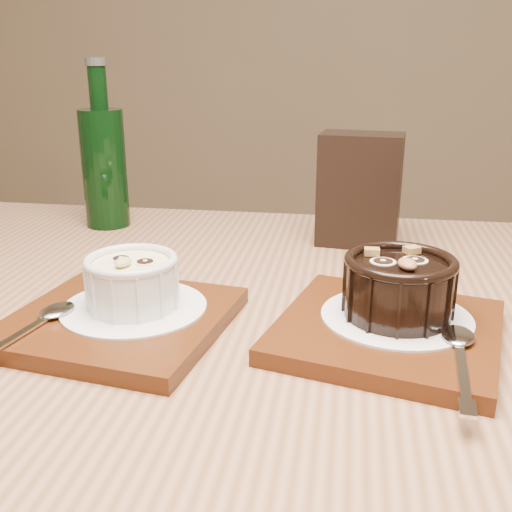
{
  "coord_description": "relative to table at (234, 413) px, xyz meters",
  "views": [
    {
      "loc": [
        0.15,
        -0.43,
        0.98
      ],
      "look_at": [
        0.05,
        0.05,
        0.81
      ],
      "focal_mm": 42.0,
      "sensor_mm": 36.0,
      "label": 1
    }
  ],
  "objects": [
    {
      "name": "condiment_stand",
      "position": [
        0.09,
        0.27,
        0.16
      ],
      "size": [
        0.1,
        0.07,
        0.14
      ],
      "primitive_type": "cube",
      "rotation": [
        0.0,
        0.0,
        -0.06
      ],
      "color": "black",
      "rests_on": "table"
    },
    {
      "name": "spoon_left",
      "position": [
        -0.15,
        -0.07,
        0.11
      ],
      "size": [
        0.04,
        0.14,
        0.01
      ],
      "primitive_type": null,
      "rotation": [
        0.0,
        0.0,
        -0.13
      ],
      "color": "silver",
      "rests_on": "tray_left"
    },
    {
      "name": "tray_left",
      "position": [
        -0.1,
        -0.03,
        0.1
      ],
      "size": [
        0.2,
        0.2,
        0.01
      ],
      "primitive_type": "cube",
      "rotation": [
        0.0,
        0.0,
        -0.09
      ],
      "color": "#4E240D",
      "rests_on": "table"
    },
    {
      "name": "green_bottle",
      "position": [
        -0.25,
        0.28,
        0.18
      ],
      "size": [
        0.06,
        0.06,
        0.23
      ],
      "color": "black",
      "rests_on": "table"
    },
    {
      "name": "tray_right",
      "position": [
        0.14,
        0.0,
        0.1
      ],
      "size": [
        0.21,
        0.21,
        0.01
      ],
      "primitive_type": "cube",
      "rotation": [
        0.0,
        0.0,
        -0.19
      ],
      "color": "#4E240D",
      "rests_on": "table"
    },
    {
      "name": "doily_right",
      "position": [
        0.14,
        0.02,
        0.11
      ],
      "size": [
        0.13,
        0.13,
        0.0
      ],
      "primitive_type": "cylinder",
      "color": "white",
      "rests_on": "tray_right"
    },
    {
      "name": "doily_left",
      "position": [
        -0.09,
        -0.01,
        0.11
      ],
      "size": [
        0.13,
        0.13,
        0.0
      ],
      "primitive_type": "cylinder",
      "color": "white",
      "rests_on": "tray_left"
    },
    {
      "name": "ramekin_dark",
      "position": [
        0.14,
        0.02,
        0.14
      ],
      "size": [
        0.1,
        0.1,
        0.06
      ],
      "rotation": [
        0.0,
        0.0,
        0.35
      ],
      "color": "black",
      "rests_on": "doily_right"
    },
    {
      "name": "table",
      "position": [
        0.0,
        0.0,
        0.0
      ],
      "size": [
        1.24,
        0.87,
        0.75
      ],
      "rotation": [
        0.0,
        0.0,
        0.06
      ],
      "color": "brown",
      "rests_on": "ground"
    },
    {
      "name": "ramekin_white",
      "position": [
        -0.09,
        -0.01,
        0.13
      ],
      "size": [
        0.08,
        0.08,
        0.05
      ],
      "rotation": [
        0.0,
        0.0,
        -0.15
      ],
      "color": "silver",
      "rests_on": "doily_left"
    },
    {
      "name": "spoon_right",
      "position": [
        0.19,
        -0.05,
        0.11
      ],
      "size": [
        0.03,
        0.13,
        0.01
      ],
      "primitive_type": null,
      "rotation": [
        0.0,
        0.0,
        -0.04
      ],
      "color": "silver",
      "rests_on": "tray_right"
    }
  ]
}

